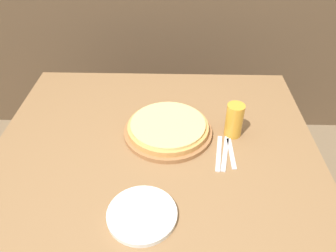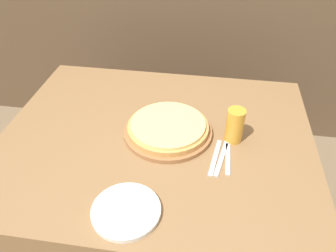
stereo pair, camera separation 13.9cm
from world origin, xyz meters
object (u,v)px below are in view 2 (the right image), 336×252
(pizza_on_board, at_px, (168,129))
(fork, at_px, (215,157))
(dinner_knife, at_px, (221,158))
(beer_glass, at_px, (235,124))
(spoon, at_px, (228,159))
(dinner_plate, at_px, (126,211))

(pizza_on_board, bearing_deg, fork, -30.35)
(dinner_knife, bearing_deg, beer_glass, 70.58)
(fork, bearing_deg, dinner_knife, 0.00)
(fork, bearing_deg, beer_glass, 60.95)
(pizza_on_board, relative_size, beer_glass, 2.51)
(dinner_knife, xyz_separation_m, spoon, (0.03, 0.00, 0.00))
(beer_glass, bearing_deg, pizza_on_board, -179.64)
(dinner_plate, bearing_deg, beer_glass, 50.95)
(dinner_knife, bearing_deg, pizza_on_board, 152.41)
(beer_glass, distance_m, dinner_knife, 0.15)
(beer_glass, height_order, spoon, beer_glass)
(dinner_plate, bearing_deg, fork, 47.59)
(pizza_on_board, relative_size, dinner_knife, 1.83)
(pizza_on_board, xyz_separation_m, spoon, (0.26, -0.12, -0.02))
(dinner_knife, bearing_deg, dinner_plate, -134.84)
(spoon, bearing_deg, dinner_plate, -137.09)
(pizza_on_board, distance_m, dinner_knife, 0.26)
(beer_glass, height_order, dinner_plate, beer_glass)
(pizza_on_board, xyz_separation_m, fork, (0.21, -0.12, -0.02))
(spoon, bearing_deg, beer_glass, 81.48)
(beer_glass, relative_size, fork, 0.72)
(spoon, bearing_deg, pizza_on_board, 154.74)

